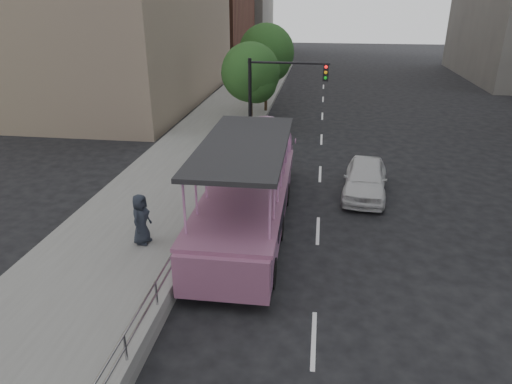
{
  "coord_description": "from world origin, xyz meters",
  "views": [
    {
      "loc": [
        0.84,
        -11.37,
        8.11
      ],
      "look_at": [
        -1.24,
        3.18,
        1.79
      ],
      "focal_mm": 32.0,
      "sensor_mm": 36.0,
      "label": 1
    }
  ],
  "objects": [
    {
      "name": "street_tree_near",
      "position": [
        -3.3,
        15.93,
        3.82
      ],
      "size": [
        3.52,
        3.52,
        5.72
      ],
      "color": "#362718",
      "rests_on": "ground"
    },
    {
      "name": "guardrail",
      "position": [
        -3.12,
        2.0,
        1.14
      ],
      "size": [
        0.07,
        22.0,
        0.71
      ],
      "color": "#A5A5A9",
      "rests_on": "kerb_wall"
    },
    {
      "name": "ground",
      "position": [
        0.0,
        0.0,
        0.0
      ],
      "size": [
        160.0,
        160.0,
        0.0
      ],
      "primitive_type": "plane",
      "color": "black"
    },
    {
      "name": "car",
      "position": [
        2.96,
        7.7,
        0.77
      ],
      "size": [
        2.31,
        4.67,
        1.53
      ],
      "primitive_type": "imported",
      "rotation": [
        0.0,
        0.0,
        -0.11
      ],
      "color": "white",
      "rests_on": "ground"
    },
    {
      "name": "traffic_signal",
      "position": [
        -1.7,
        12.5,
        3.5
      ],
      "size": [
        4.2,
        0.32,
        5.2
      ],
      "color": "black",
      "rests_on": "ground"
    },
    {
      "name": "parking_sign",
      "position": [
        -2.54,
        6.77,
        1.84
      ],
      "size": [
        0.12,
        0.66,
        2.95
      ],
      "color": "black",
      "rests_on": "ground"
    },
    {
      "name": "duck_boat",
      "position": [
        -1.61,
        4.39,
        1.36
      ],
      "size": [
        2.88,
        11.09,
        3.67
      ],
      "color": "black",
      "rests_on": "ground"
    },
    {
      "name": "street_tree_far",
      "position": [
        -3.1,
        21.93,
        4.31
      ],
      "size": [
        3.97,
        3.97,
        6.45
      ],
      "color": "#362718",
      "rests_on": "ground"
    },
    {
      "name": "sidewalk",
      "position": [
        -5.75,
        10.0,
        0.15
      ],
      "size": [
        5.5,
        80.0,
        0.3
      ],
      "primitive_type": "cube",
      "color": "gray",
      "rests_on": "ground"
    },
    {
      "name": "kerb_wall",
      "position": [
        -3.12,
        2.0,
        0.48
      ],
      "size": [
        0.24,
        30.0,
        0.36
      ],
      "primitive_type": "cube",
      "color": "#A5A6A1",
      "rests_on": "sidewalk"
    },
    {
      "name": "pedestrian_far",
      "position": [
        -4.95,
        1.71,
        1.19
      ],
      "size": [
        0.7,
        0.95,
        1.78
      ],
      "primitive_type": "imported",
      "rotation": [
        0.0,
        0.0,
        1.41
      ],
      "color": "#242A35",
      "rests_on": "sidewalk"
    }
  ]
}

